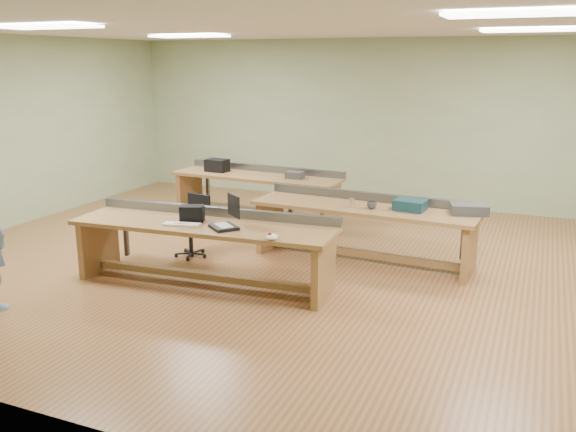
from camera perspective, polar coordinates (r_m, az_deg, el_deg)
The scene contains 21 objects.
floor at distance 8.02m, azimuth 1.22°, elevation -4.57°, with size 10.00×10.00×0.00m, color #946438.
ceiling at distance 7.60m, azimuth 1.35°, elevation 17.37°, with size 10.00×10.00×0.00m, color silver.
wall_back at distance 11.45m, azimuth 8.78°, elevation 8.67°, with size 10.00×0.04×3.00m, color #A1B286.
wall_front at distance 4.28m, azimuth -18.91°, elevation -1.32°, with size 10.00×0.04×3.00m, color #A1B286.
wall_left at distance 10.57m, azimuth -25.01°, elevation 7.04°, with size 0.04×8.00×3.00m, color #A1B286.
fluor_panels at distance 7.59m, azimuth 1.34°, elevation 17.14°, with size 6.20×3.50×0.03m.
workbench_front at distance 7.28m, azimuth -7.78°, elevation -2.04°, with size 3.21×1.05×0.86m.
workbench_mid at distance 8.11m, azimuth 7.13°, elevation -0.34°, with size 3.02×0.97×0.86m.
workbench_back at distance 10.24m, azimuth -2.90°, elevation 2.83°, with size 2.96×0.96×0.86m.
laptop_base at distance 6.94m, azimuth -6.03°, elevation -1.03°, with size 0.32×0.26×0.04m, color black.
laptop_screen at distance 6.93m, azimuth -5.11°, elevation 0.98°, with size 0.32×0.02×0.25m, color black.
keyboard at distance 7.14m, azimuth -9.91°, elevation -0.78°, with size 0.43×0.14×0.02m, color beige.
trackball_mouse at distance 6.47m, azimuth -1.51°, elevation -1.96°, with size 0.13×0.15×0.06m, color white.
camera_bag at distance 7.29m, azimuth -8.97°, elevation 0.24°, with size 0.28×0.18×0.19m, color black.
task_chair at distance 8.40m, azimuth -8.89°, elevation -1.67°, with size 0.54×0.54×0.84m.
parts_bin_teal at distance 7.90m, azimuth 11.36°, elevation 1.02°, with size 0.38×0.29×0.13m, color #12313A.
parts_bin_grey at distance 7.88m, azimuth 16.60°, elevation 0.62°, with size 0.45×0.29×0.12m, color #37373A.
mug at distance 7.89m, azimuth 7.85°, elevation 1.02°, with size 0.12×0.12×0.10m, color #37373A.
drinks_can at distance 7.93m, azimuth 5.97°, elevation 1.22°, with size 0.07×0.07×0.12m, color silver.
storage_box_back at distance 10.55m, azimuth -6.65°, elevation 4.73°, with size 0.37×0.26×0.21m, color black.
tray_back at distance 9.85m, azimuth 0.63°, elevation 3.85°, with size 0.28×0.20×0.11m, color #37373A.
Camera 1 is at (2.80, -7.05, 2.60)m, focal length 38.00 mm.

